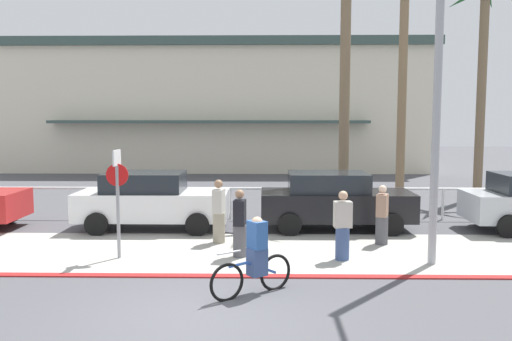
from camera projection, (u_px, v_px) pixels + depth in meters
The scene contains 17 objects.
ground_plane at pixel (233, 211), 18.98m from camera, with size 80.00×80.00×0.00m, color #4C4C51.
sidewalk_strip at pixel (219, 252), 13.21m from camera, with size 44.00×4.00×0.02m, color #ADAAA0.
curb_paint at pixel (211, 276), 11.22m from camera, with size 44.00×0.24×0.03m, color maroon.
building_backdrop at pixel (219, 107), 36.36m from camera, with size 26.20×13.11×7.79m.
rail_fence at pixel (230, 193), 17.40m from camera, with size 18.37×0.08×1.04m.
stop_sign_bike_lane at pixel (117, 188), 12.46m from camera, with size 0.52×0.56×2.56m.
streetlight_curb at pixel (441, 72), 11.47m from camera, with size 0.24×2.54×7.50m.
palm_tree_1 at pixel (346, 10), 18.26m from camera, with size 2.93×3.23×9.70m.
palm_tree_2 at pixel (404, 17), 21.64m from camera, with size 3.49×2.94×9.94m.
palm_tree_3 at pixel (482, 44), 21.41m from camera, with size 3.32×3.28×8.57m.
car_white_1 at pixel (151, 200), 15.82m from camera, with size 4.40×2.02×1.69m.
car_black_2 at pixel (334, 200), 15.77m from camera, with size 4.40×2.02×1.69m.
cyclist_blue_0 at pixel (255, 258), 10.07m from camera, with size 1.51×1.11×1.50m.
pedestrian_0 at pixel (219, 214), 14.07m from camera, with size 0.37×0.44×1.69m.
pedestrian_1 at pixel (343, 229), 12.39m from camera, with size 0.42×0.35×1.63m.
pedestrian_2 at pixel (240, 226), 12.66m from camera, with size 0.35×0.43×1.62m.
pedestrian_3 at pixel (382, 218), 13.91m from camera, with size 0.42×0.47×1.56m.
Camera 1 is at (1.15, -8.71, 3.35)m, focal length 37.73 mm.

